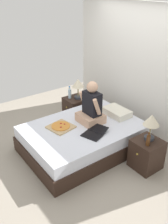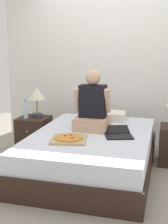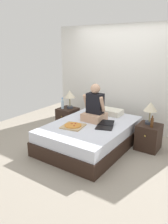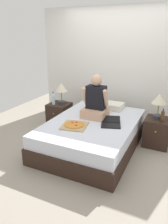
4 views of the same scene
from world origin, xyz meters
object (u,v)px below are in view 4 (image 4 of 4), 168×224
(bed, at_px, (93,134))
(lamp_on_left_nightstand, at_px, (61,89))
(beer_bottle, at_px, (163,116))
(lamp_on_right_nightstand, at_px, (159,100))
(nightstand_left, at_px, (60,115))
(water_bottle, at_px, (53,99))
(person_seated, at_px, (96,102))
(pizza_box, at_px, (74,125))
(nightstand_right, at_px, (157,132))
(laptop, at_px, (111,123))

(bed, bearing_deg, lamp_on_left_nightstand, 149.43)
(beer_bottle, bearing_deg, lamp_on_right_nightstand, 123.69)
(nightstand_left, bearing_deg, lamp_on_left_nightstand, 51.38)
(water_bottle, bearing_deg, person_seated, -12.42)
(water_bottle, xyz_separation_m, pizza_box, (0.93, -0.80, -0.12))
(water_bottle, distance_m, nightstand_right, 2.18)
(lamp_on_right_nightstand, xyz_separation_m, person_seated, (-1.05, -0.38, -0.06))
(bed, height_order, laptop, laptop)
(lamp_on_left_nightstand, height_order, beer_bottle, lamp_on_left_nightstand)
(bed, distance_m, lamp_on_left_nightstand, 1.30)
(nightstand_right, bearing_deg, nightstand_left, 180.00)
(lamp_on_right_nightstand, xyz_separation_m, laptop, (-0.67, -0.61, -0.33))
(lamp_on_left_nightstand, xyz_separation_m, person_seated, (0.95, -0.38, -0.06))
(water_bottle, xyz_separation_m, lamp_on_right_nightstand, (2.12, 0.14, 0.22))
(nightstand_left, distance_m, laptop, 1.50)
(lamp_on_right_nightstand, height_order, person_seated, person_seated)
(beer_bottle, bearing_deg, bed, -158.39)
(laptop, bearing_deg, lamp_on_right_nightstand, 42.10)
(lamp_on_left_nightstand, xyz_separation_m, laptop, (1.33, -0.61, -0.33))
(nightstand_right, relative_size, person_seated, 0.66)
(laptop, height_order, pizza_box, laptop)
(nightstand_right, height_order, pizza_box, pizza_box)
(bed, bearing_deg, laptop, -3.28)
(water_bottle, bearing_deg, lamp_on_left_nightstand, 49.40)
(water_bottle, relative_size, pizza_box, 0.59)
(bed, xyz_separation_m, lamp_on_right_nightstand, (1.00, 0.59, 0.60))
(beer_bottle, height_order, laptop, beer_bottle)
(lamp_on_left_nightstand, relative_size, beer_bottle, 1.96)
(pizza_box, bearing_deg, bed, 62.11)
(bed, height_order, pizza_box, pizza_box)
(lamp_on_left_nightstand, height_order, lamp_on_right_nightstand, same)
(nightstand_left, distance_m, pizza_box, 1.26)
(nightstand_right, bearing_deg, water_bottle, -177.60)
(person_seated, height_order, pizza_box, person_seated)
(lamp_on_left_nightstand, relative_size, nightstand_right, 0.87)
(person_seated, xyz_separation_m, pizza_box, (-0.14, -0.57, -0.27))
(bed, relative_size, nightstand_left, 4.07)
(nightstand_left, bearing_deg, pizza_box, -46.52)
(bed, relative_size, nightstand_right, 4.07)
(water_bottle, relative_size, beer_bottle, 1.20)
(lamp_on_right_nightstand, distance_m, beer_bottle, 0.29)
(bed, bearing_deg, nightstand_right, 27.46)
(nightstand_right, height_order, lamp_on_right_nightstand, lamp_on_right_nightstand)
(water_bottle, bearing_deg, beer_bottle, -0.26)
(lamp_on_left_nightstand, relative_size, person_seated, 0.58)
(lamp_on_right_nightstand, relative_size, pizza_box, 0.96)
(bed, distance_m, beer_bottle, 1.24)
(lamp_on_left_nightstand, relative_size, water_bottle, 1.63)
(laptop, bearing_deg, nightstand_left, 157.86)
(beer_bottle, bearing_deg, laptop, -149.37)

